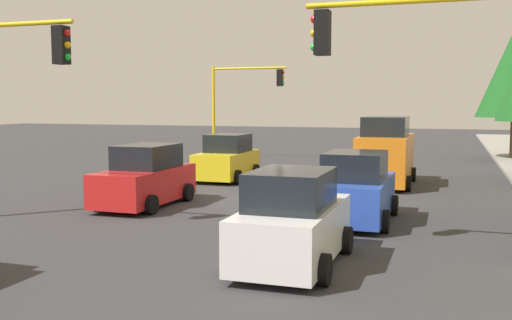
{
  "coord_description": "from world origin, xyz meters",
  "views": [
    {
      "loc": [
        18.7,
        6.07,
        3.32
      ],
      "look_at": [
        -1.92,
        -0.8,
        1.2
      ],
      "focal_mm": 41.15,
      "sensor_mm": 36.0,
      "label": 1
    }
  ],
  "objects_px": {
    "traffic_signal_near_left": "(433,73)",
    "car_red": "(145,178)",
    "delivery_van_orange": "(386,154)",
    "car_white": "(293,222)",
    "car_yellow": "(227,159)",
    "car_blue": "(356,190)",
    "traffic_signal_far_right": "(242,93)"
  },
  "relations": [
    {
      "from": "traffic_signal_near_left",
      "to": "car_red",
      "type": "relative_size",
      "value": 1.35
    },
    {
      "from": "delivery_van_orange",
      "to": "car_red",
      "type": "bearing_deg",
      "value": -43.22
    },
    {
      "from": "delivery_van_orange",
      "to": "car_white",
      "type": "xyz_separation_m",
      "value": [
        12.57,
        -0.55,
        -0.39
      ]
    },
    {
      "from": "car_red",
      "to": "car_white",
      "type": "xyz_separation_m",
      "value": [
        5.26,
        6.32,
        -0.0
      ]
    },
    {
      "from": "delivery_van_orange",
      "to": "car_white",
      "type": "relative_size",
      "value": 1.22
    },
    {
      "from": "car_red",
      "to": "car_white",
      "type": "bearing_deg",
      "value": 50.22
    },
    {
      "from": "car_red",
      "to": "car_yellow",
      "type": "bearing_deg",
      "value": 178.4
    },
    {
      "from": "delivery_van_orange",
      "to": "car_blue",
      "type": "xyz_separation_m",
      "value": [
        7.73,
        -0.0,
        -0.38
      ]
    },
    {
      "from": "car_white",
      "to": "car_blue",
      "type": "bearing_deg",
      "value": 173.61
    },
    {
      "from": "car_blue",
      "to": "car_white",
      "type": "relative_size",
      "value": 1.02
    },
    {
      "from": "traffic_signal_near_left",
      "to": "car_blue",
      "type": "xyz_separation_m",
      "value": [
        -3.57,
        -2.08,
        -3.04
      ]
    },
    {
      "from": "delivery_van_orange",
      "to": "car_red",
      "type": "distance_m",
      "value": 10.03
    },
    {
      "from": "traffic_signal_near_left",
      "to": "car_blue",
      "type": "distance_m",
      "value": 5.13
    },
    {
      "from": "car_yellow",
      "to": "car_white",
      "type": "bearing_deg",
      "value": 26.94
    },
    {
      "from": "delivery_van_orange",
      "to": "car_red",
      "type": "relative_size",
      "value": 1.16
    },
    {
      "from": "traffic_signal_far_right",
      "to": "traffic_signal_near_left",
      "type": "height_order",
      "value": "traffic_signal_near_left"
    },
    {
      "from": "traffic_signal_far_right",
      "to": "car_blue",
      "type": "height_order",
      "value": "traffic_signal_far_right"
    },
    {
      "from": "car_red",
      "to": "car_yellow",
      "type": "xyz_separation_m",
      "value": [
        -6.8,
        0.19,
        -0.0
      ]
    },
    {
      "from": "car_yellow",
      "to": "car_red",
      "type": "bearing_deg",
      "value": -1.6
    },
    {
      "from": "car_red",
      "to": "car_white",
      "type": "height_order",
      "value": "same"
    },
    {
      "from": "car_blue",
      "to": "car_yellow",
      "type": "height_order",
      "value": "same"
    },
    {
      "from": "traffic_signal_near_left",
      "to": "car_white",
      "type": "bearing_deg",
      "value": -64.23
    },
    {
      "from": "traffic_signal_near_left",
      "to": "delivery_van_orange",
      "type": "height_order",
      "value": "traffic_signal_near_left"
    },
    {
      "from": "delivery_van_orange",
      "to": "car_yellow",
      "type": "bearing_deg",
      "value": -85.67
    },
    {
      "from": "car_blue",
      "to": "car_white",
      "type": "xyz_separation_m",
      "value": [
        4.84,
        -0.54,
        -0.0
      ]
    },
    {
      "from": "delivery_van_orange",
      "to": "car_white",
      "type": "bearing_deg",
      "value": -2.49
    },
    {
      "from": "traffic_signal_far_right",
      "to": "car_red",
      "type": "relative_size",
      "value": 1.33
    },
    {
      "from": "delivery_van_orange",
      "to": "car_white",
      "type": "distance_m",
      "value": 12.58
    },
    {
      "from": "car_blue",
      "to": "car_red",
      "type": "bearing_deg",
      "value": -93.55
    },
    {
      "from": "traffic_signal_near_left",
      "to": "car_red",
      "type": "xyz_separation_m",
      "value": [
        -3.99,
        -8.94,
        -3.04
      ]
    },
    {
      "from": "traffic_signal_near_left",
      "to": "car_blue",
      "type": "height_order",
      "value": "traffic_signal_near_left"
    },
    {
      "from": "car_red",
      "to": "car_white",
      "type": "distance_m",
      "value": 8.22
    }
  ]
}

